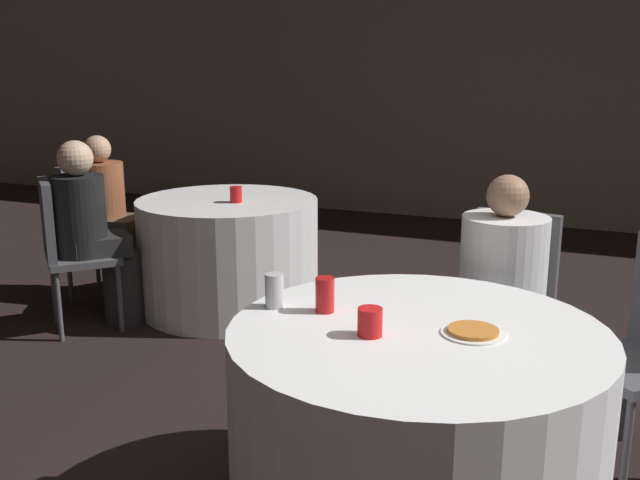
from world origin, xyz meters
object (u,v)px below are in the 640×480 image
(chair_far_southwest, at_px, (65,242))
(chair_near_north, at_px, (507,295))
(person_floral_shirt, at_px, (113,219))
(soda_can_red, at_px, (325,295))
(table_far, at_px, (229,254))
(pizza_plate_near, at_px, (474,332))
(soda_can_silver, at_px, (274,291))
(chair_far_west, at_px, (90,218))
(person_black_shirt, at_px, (95,236))
(person_white_shirt, at_px, (497,298))
(table_near, at_px, (415,430))

(chair_far_southwest, bearing_deg, chair_near_north, 42.97)
(person_floral_shirt, bearing_deg, soda_can_red, 45.28)
(table_far, relative_size, pizza_plate_near, 5.64)
(soda_can_silver, bearing_deg, chair_far_west, 143.10)
(person_black_shirt, bearing_deg, chair_far_southwest, -90.00)
(chair_near_north, relative_size, chair_far_southwest, 1.00)
(pizza_plate_near, bearing_deg, chair_far_west, 150.50)
(chair_near_north, bearing_deg, person_white_shirt, 90.00)
(soda_can_red, relative_size, soda_can_silver, 1.00)
(chair_near_north, distance_m, person_black_shirt, 2.42)
(person_white_shirt, bearing_deg, chair_far_west, -6.74)
(chair_far_southwest, relative_size, person_white_shirt, 0.83)
(chair_near_north, xyz_separation_m, chair_far_southwest, (-2.53, 0.03, 0.00))
(person_floral_shirt, bearing_deg, chair_far_southwest, 3.78)
(person_black_shirt, xyz_separation_m, person_floral_shirt, (-0.24, 0.48, -0.01))
(table_near, bearing_deg, person_black_shirt, 152.35)
(table_far, distance_m, soda_can_silver, 2.15)
(chair_far_southwest, bearing_deg, person_floral_shirt, 145.48)
(table_far, distance_m, chair_near_north, 2.00)
(person_floral_shirt, bearing_deg, table_far, 90.00)
(soda_can_silver, bearing_deg, chair_far_southwest, 150.79)
(person_white_shirt, bearing_deg, pizza_plate_near, 101.61)
(chair_far_southwest, distance_m, pizza_plate_near, 2.76)
(chair_near_north, distance_m, soda_can_red, 1.12)
(person_white_shirt, bearing_deg, soda_can_red, 68.65)
(person_black_shirt, bearing_deg, chair_near_north, 39.98)
(chair_near_north, bearing_deg, soda_can_red, 71.68)
(table_far, xyz_separation_m, chair_near_north, (1.85, -0.75, 0.18))
(table_far, xyz_separation_m, chair_far_west, (-0.98, -0.14, 0.18))
(person_black_shirt, bearing_deg, soda_can_red, 13.04)
(soda_can_red, bearing_deg, table_near, -7.47)
(table_near, xyz_separation_m, chair_far_southwest, (-2.38, 1.06, 0.18))
(person_floral_shirt, bearing_deg, table_near, 48.51)
(table_near, height_order, chair_far_southwest, chair_far_southwest)
(chair_near_north, relative_size, person_black_shirt, 0.80)
(table_far, bearing_deg, chair_far_west, -172.06)
(chair_far_west, distance_m, person_white_shirt, 2.91)
(person_black_shirt, height_order, pizza_plate_near, person_black_shirt)
(chair_near_north, distance_m, person_floral_shirt, 2.73)
(table_far, height_order, soda_can_silver, soda_can_silver)
(chair_far_west, height_order, person_floral_shirt, person_floral_shirt)
(person_black_shirt, relative_size, person_floral_shirt, 1.03)
(chair_near_north, bearing_deg, chair_far_west, -3.60)
(table_near, relative_size, person_black_shirt, 1.10)
(table_far, distance_m, person_white_shirt, 2.05)
(person_white_shirt, bearing_deg, chair_far_southwest, 4.22)
(person_black_shirt, bearing_deg, person_white_shirt, 36.20)
(chair_near_north, height_order, chair_far_west, same)
(person_white_shirt, distance_m, pizza_plate_near, 0.86)
(chair_near_north, relative_size, chair_far_west, 1.00)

